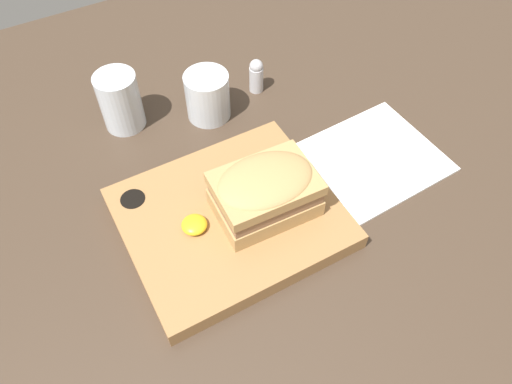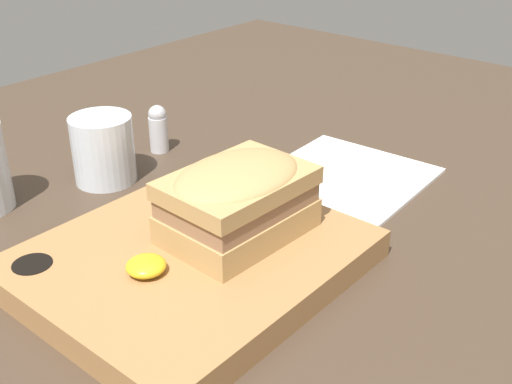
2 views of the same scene
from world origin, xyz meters
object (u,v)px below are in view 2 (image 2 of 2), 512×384
serving_board (193,262)px  sandwich (238,197)px  wine_glass (104,152)px  salt_shaker (158,128)px  napkin (342,179)px

serving_board → sandwich: 7.22cm
wine_glass → salt_shaker: bearing=9.2°
sandwich → salt_shaker: size_ratio=2.19×
serving_board → sandwich: size_ratio=2.09×
sandwich → wine_glass: size_ratio=1.72×
serving_board → napkin: serving_board is taller
wine_glass → salt_shaker: size_ratio=1.28×
salt_shaker → wine_glass: bearing=-170.8°
wine_glass → salt_shaker: (10.02, 1.63, -0.42)cm
serving_board → salt_shaker: 29.31cm
serving_board → wine_glass: size_ratio=3.60×
salt_shaker → serving_board: bearing=-126.1°
wine_glass → napkin: size_ratio=0.38×
napkin → salt_shaker: 24.90cm
salt_shaker → napkin: bearing=-71.1°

